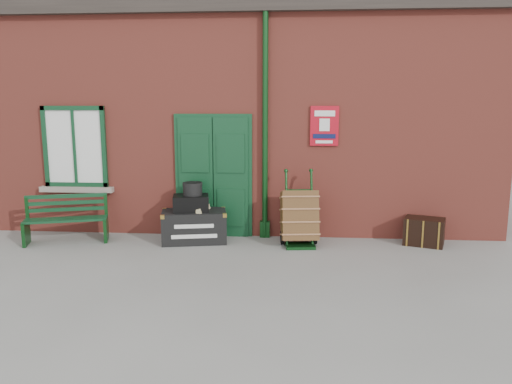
# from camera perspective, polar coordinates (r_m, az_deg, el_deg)

# --- Properties ---
(ground) EXTENTS (80.00, 80.00, 0.00)m
(ground) POSITION_cam_1_polar(r_m,az_deg,el_deg) (7.99, -4.34, -7.79)
(ground) COLOR gray
(ground) RESTS_ON ground
(station_building) EXTENTS (10.30, 4.30, 4.36)m
(station_building) POSITION_cam_1_polar(r_m,az_deg,el_deg) (11.06, -1.67, 8.68)
(station_building) COLOR #A94336
(station_building) RESTS_ON ground
(bench) EXTENTS (1.47, 0.82, 0.87)m
(bench) POSITION_cam_1_polar(r_m,az_deg,el_deg) (9.51, -20.85, -2.77)
(bench) COLOR #0F391E
(bench) RESTS_ON ground
(houdini_trunk) EXTENTS (1.23, 0.83, 0.56)m
(houdini_trunk) POSITION_cam_1_polar(r_m,az_deg,el_deg) (8.99, -7.07, -3.91)
(houdini_trunk) COLOR black
(houdini_trunk) RESTS_ON ground
(strongbox) EXTENTS (0.70, 0.56, 0.28)m
(strongbox) POSITION_cam_1_polar(r_m,az_deg,el_deg) (8.91, -7.44, -1.27)
(strongbox) COLOR black
(strongbox) RESTS_ON houdini_trunk
(hatbox) EXTENTS (0.40, 0.40, 0.23)m
(hatbox) POSITION_cam_1_polar(r_m,az_deg,el_deg) (8.88, -7.25, 0.37)
(hatbox) COLOR black
(hatbox) RESTS_ON strongbox
(suitcase_back) EXTENTS (0.44, 0.58, 0.75)m
(suitcase_back) POSITION_cam_1_polar(r_m,az_deg,el_deg) (9.07, -6.93, -3.16)
(suitcase_back) COLOR #C4B680
(suitcase_back) RESTS_ON ground
(suitcase_front) EXTENTS (0.42, 0.52, 0.65)m
(suitcase_front) POSITION_cam_1_polar(r_m,az_deg,el_deg) (8.96, -5.92, -3.66)
(suitcase_front) COLOR #C4B680
(suitcase_front) RESTS_ON ground
(porter_trolley) EXTENTS (0.70, 0.74, 1.29)m
(porter_trolley) POSITION_cam_1_polar(r_m,az_deg,el_deg) (8.71, 4.97, -2.87)
(porter_trolley) COLOR #0D3412
(porter_trolley) RESTS_ON ground
(dark_trunk) EXTENTS (0.77, 0.63, 0.48)m
(dark_trunk) POSITION_cam_1_polar(r_m,az_deg,el_deg) (9.22, 18.66, -4.30)
(dark_trunk) COLOR black
(dark_trunk) RESTS_ON ground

